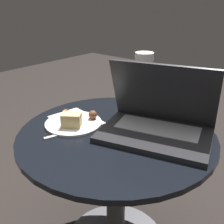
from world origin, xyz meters
TOP-DOWN VIEW (x-y plane):
  - table at (0.00, 0.00)m, footprint 0.67×0.67m
  - napkin at (-0.17, -0.03)m, footprint 0.21×0.16m
  - laptop at (0.12, 0.07)m, footprint 0.41×0.33m
  - beer_glass at (-0.03, 0.20)m, footprint 0.07×0.07m
  - snack_plate at (-0.15, -0.06)m, footprint 0.20×0.20m
  - fork at (-0.11, -0.10)m, footprint 0.08×0.17m

SIDE VIEW (x-z plane):
  - table at x=0.00m, z-range 0.11..0.64m
  - napkin at x=-0.17m, z-range 0.53..0.54m
  - fork at x=-0.11m, z-range 0.53..0.54m
  - snack_plate at x=-0.15m, z-range 0.52..0.58m
  - laptop at x=0.12m, z-range 0.46..0.70m
  - beer_glass at x=-0.03m, z-range 0.53..0.77m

